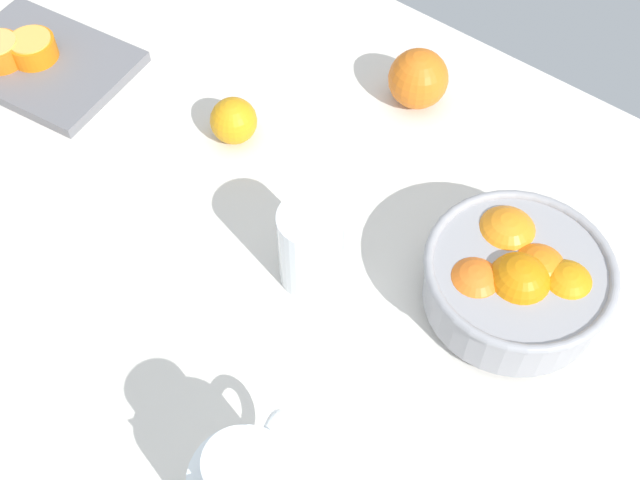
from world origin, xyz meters
TOP-DOWN VIEW (x-y plane):
  - ground_plane at (0.00, 0.00)cm, footprint 147.89×92.51cm
  - fruit_bowl at (19.95, 8.37)cm, footprint 21.94×21.94cm
  - juice_glass at (-0.99, -3.01)cm, footprint 7.93×7.93cm
  - cutting_board at (-55.23, 1.01)cm, footprint 27.98×21.87cm
  - orange_half_1 at (-56.33, 0.80)cm, footprint 6.96×6.96cm
  - loose_orange_0 at (-23.50, 8.19)cm, footprint 6.48×6.48cm
  - loose_orange_1 at (-7.80, 29.56)cm, footprint 8.51×8.51cm

SIDE VIEW (x-z plane):
  - ground_plane at x=0.00cm, z-range -3.00..0.00cm
  - cutting_board at x=-55.23cm, z-range 0.00..1.68cm
  - loose_orange_0 at x=-23.50cm, z-range 0.00..6.48cm
  - orange_half_1 at x=-56.33cm, z-range 1.65..5.06cm
  - loose_orange_1 at x=-7.80cm, z-range 0.00..8.51cm
  - fruit_bowl at x=19.95cm, z-range -0.19..10.23cm
  - juice_glass at x=-0.99cm, z-range -0.74..10.92cm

